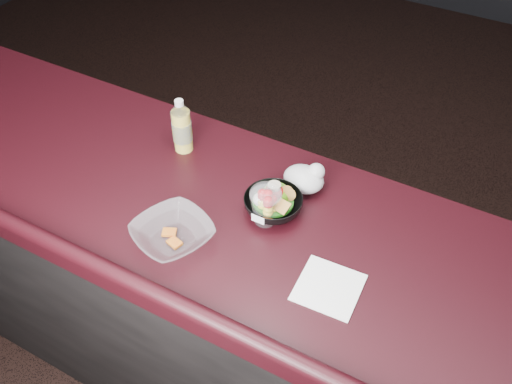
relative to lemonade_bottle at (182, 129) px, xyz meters
The scene contains 8 objects.
counter 0.70m from the lemonade_bottle, 27.04° to the right, with size 4.06×0.71×1.02m.
lemonade_bottle is the anchor object (origin of this frame).
fruit_cup 0.41m from the lemonade_bottle, 21.87° to the right, with size 0.09×0.09×0.13m.
green_apple 0.39m from the lemonade_bottle, 12.65° to the right, with size 0.09×0.09×0.09m.
plastic_bag 0.43m from the lemonade_bottle, ahead, with size 0.13×0.10×0.09m.
snack_bowl 0.40m from the lemonade_bottle, 16.16° to the right, with size 0.20×0.20×0.09m.
takeout_bowl 0.40m from the lemonade_bottle, 60.41° to the right, with size 0.27×0.27×0.05m.
paper_napkin 0.71m from the lemonade_bottle, 24.13° to the right, with size 0.16×0.16×0.00m, color white.
Camera 1 is at (0.56, -0.68, 2.22)m, focal length 40.00 mm.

